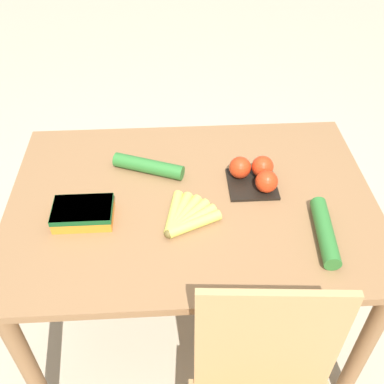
{
  "coord_description": "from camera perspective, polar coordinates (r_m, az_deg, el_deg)",
  "views": [
    {
      "loc": [
        0.06,
        1.13,
        1.79
      ],
      "look_at": [
        0.0,
        0.0,
        0.76
      ],
      "focal_mm": 42.0,
      "sensor_mm": 36.0,
      "label": 1
    }
  ],
  "objects": [
    {
      "name": "banana_bunch",
      "position": [
        1.47,
        -0.9,
        -3.27
      ],
      "size": [
        0.19,
        0.2,
        0.04
      ],
      "color": "brown",
      "rests_on": "dining_table"
    },
    {
      "name": "tomato_pack",
      "position": [
        1.61,
        8.07,
        2.3
      ],
      "size": [
        0.17,
        0.17,
        0.09
      ],
      "color": "black",
      "rests_on": "dining_table"
    },
    {
      "name": "carrot_bag",
      "position": [
        1.51,
        -13.68,
        -2.51
      ],
      "size": [
        0.19,
        0.13,
        0.05
      ],
      "color": "orange",
      "rests_on": "dining_table"
    },
    {
      "name": "cucumber_far",
      "position": [
        1.47,
        16.52,
        -4.84
      ],
      "size": [
        0.08,
        0.27,
        0.05
      ],
      "color": "#2D702D",
      "rests_on": "dining_table"
    },
    {
      "name": "cucumber_near",
      "position": [
        1.66,
        -5.55,
        3.28
      ],
      "size": [
        0.27,
        0.15,
        0.05
      ],
      "color": "#2D702D",
      "rests_on": "dining_table"
    },
    {
      "name": "dining_table",
      "position": [
        1.63,
        0.0,
        -3.34
      ],
      "size": [
        1.27,
        0.88,
        0.73
      ],
      "color": "olive",
      "rests_on": "ground_plane"
    },
    {
      "name": "ground_plane",
      "position": [
        2.12,
        0.0,
        -15.27
      ],
      "size": [
        12.0,
        12.0,
        0.0
      ],
      "primitive_type": "plane",
      "color": "#B7A88E"
    }
  ]
}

